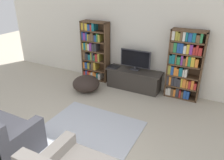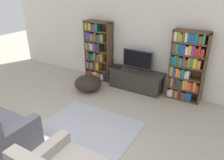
% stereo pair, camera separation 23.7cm
% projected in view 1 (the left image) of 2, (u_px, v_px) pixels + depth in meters
% --- Properties ---
extents(wall_back, '(8.80, 0.06, 2.60)m').
position_uv_depth(wall_back, '(136.00, 39.00, 5.78)').
color(wall_back, silver).
rests_on(wall_back, ground_plane).
extents(bookshelf_left, '(0.81, 0.30, 1.71)m').
position_uv_depth(bookshelf_left, '(94.00, 51.00, 6.32)').
color(bookshelf_left, '#513823').
rests_on(bookshelf_left, ground_plane).
extents(bookshelf_right, '(0.81, 0.30, 1.71)m').
position_uv_depth(bookshelf_right, '(184.00, 64.00, 5.25)').
color(bookshelf_right, '#513823').
rests_on(bookshelf_right, ground_plane).
extents(tv_stand, '(1.50, 0.49, 0.54)m').
position_uv_depth(tv_stand, '(134.00, 79.00, 5.92)').
color(tv_stand, '#332D28').
rests_on(tv_stand, ground_plane).
extents(television, '(0.83, 0.16, 0.55)m').
position_uv_depth(television, '(135.00, 59.00, 5.73)').
color(television, '#2D2D33').
rests_on(television, tv_stand).
extents(laptop, '(0.30, 0.26, 0.03)m').
position_uv_depth(laptop, '(114.00, 67.00, 6.02)').
color(laptop, '#28282D').
rests_on(laptop, tv_stand).
extents(area_rug, '(1.87, 1.87, 0.02)m').
position_uv_depth(area_rug, '(85.00, 135.00, 4.19)').
color(area_rug, '#B2B7C1').
rests_on(area_rug, ground_plane).
extents(beanbag_ottoman, '(0.72, 0.72, 0.42)m').
position_uv_depth(beanbag_ottoman, '(86.00, 84.00, 5.82)').
color(beanbag_ottoman, '#2D231E').
rests_on(beanbag_ottoman, ground_plane).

